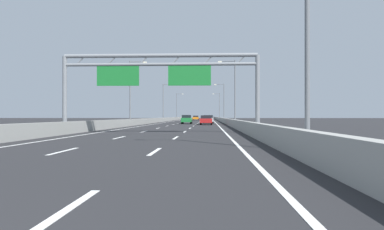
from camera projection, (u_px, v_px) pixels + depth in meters
The scene contains 53 objects.
ground_plane at pixel (195, 121), 101.84m from camera, with size 260.00×260.00×0.00m, color #262628.
lane_dash_left_1 at pixel (64, 151), 14.52m from camera, with size 0.16×3.00×0.01m, color white.
lane_dash_left_2 at pixel (119, 138), 23.51m from camera, with size 0.16×3.00×0.01m, color white.
lane_dash_left_3 at pixel (144, 132), 32.50m from camera, with size 0.16×3.00×0.01m, color white.
lane_dash_left_4 at pixel (158, 128), 41.49m from camera, with size 0.16×3.00×0.01m, color white.
lane_dash_left_5 at pixel (167, 126), 50.48m from camera, with size 0.16×3.00×0.01m, color white.
lane_dash_left_6 at pixel (173, 124), 59.47m from camera, with size 0.16×3.00×0.01m, color white.
lane_dash_left_7 at pixel (178, 123), 68.46m from camera, with size 0.16×3.00×0.01m, color white.
lane_dash_left_8 at pixel (182, 122), 77.45m from camera, with size 0.16×3.00×0.01m, color white.
lane_dash_left_9 at pixel (184, 122), 86.44m from camera, with size 0.16×3.00×0.01m, color white.
lane_dash_left_10 at pixel (187, 121), 95.43m from camera, with size 0.16×3.00×0.01m, color white.
lane_dash_left_11 at pixel (189, 121), 104.42m from camera, with size 0.16×3.00×0.01m, color white.
lane_dash_left_12 at pixel (190, 120), 113.41m from camera, with size 0.16×3.00×0.01m, color white.
lane_dash_left_13 at pixel (192, 120), 122.40m from camera, with size 0.16×3.00×0.01m, color white.
lane_dash_left_14 at pixel (193, 120), 131.40m from camera, with size 0.16×3.00×0.01m, color white.
lane_dash_left_15 at pixel (194, 119), 140.39m from camera, with size 0.16×3.00×0.01m, color white.
lane_dash_left_16 at pixel (195, 119), 149.38m from camera, with size 0.16×3.00×0.01m, color white.
lane_dash_left_17 at pixel (196, 119), 158.37m from camera, with size 0.16×3.00×0.01m, color white.
lane_dash_right_0 at pixel (64, 212), 5.36m from camera, with size 0.16×3.00×0.01m, color white.
lane_dash_right_1 at pixel (155, 152), 14.35m from camera, with size 0.16×3.00×0.01m, color white.
lane_dash_right_2 at pixel (176, 138), 23.34m from camera, with size 0.16×3.00×0.01m, color white.
lane_dash_right_3 at pixel (185, 132), 32.33m from camera, with size 0.16×3.00×0.01m, color white.
lane_dash_right_4 at pixel (190, 128), 41.33m from camera, with size 0.16×3.00×0.01m, color white.
lane_dash_right_5 at pixel (193, 126), 50.32m from camera, with size 0.16×3.00×0.01m, color white.
lane_dash_right_6 at pixel (196, 124), 59.31m from camera, with size 0.16×3.00×0.01m, color white.
lane_dash_right_7 at pixel (198, 123), 68.30m from camera, with size 0.16×3.00×0.01m, color white.
lane_dash_right_8 at pixel (199, 122), 77.29m from camera, with size 0.16×3.00×0.01m, color white.
lane_dash_right_9 at pixel (200, 122), 86.28m from camera, with size 0.16×3.00×0.01m, color white.
lane_dash_right_10 at pixel (201, 121), 95.27m from camera, with size 0.16×3.00×0.01m, color white.
lane_dash_right_11 at pixel (201, 121), 104.26m from camera, with size 0.16×3.00×0.01m, color white.
lane_dash_right_12 at pixel (202, 120), 113.25m from camera, with size 0.16×3.00×0.01m, color white.
lane_dash_right_13 at pixel (203, 120), 122.24m from camera, with size 0.16×3.00×0.01m, color white.
lane_dash_right_14 at pixel (203, 120), 131.23m from camera, with size 0.16×3.00×0.01m, color white.
lane_dash_right_15 at pixel (203, 119), 140.22m from camera, with size 0.16×3.00×0.01m, color white.
lane_dash_right_16 at pixel (204, 119), 149.21m from camera, with size 0.16×3.00×0.01m, color white.
lane_dash_right_17 at pixel (204, 119), 158.20m from camera, with size 0.16×3.00×0.01m, color white.
edge_line_left at pixel (171, 121), 90.10m from camera, with size 0.16×176.00×0.01m, color white.
edge_line_right at pixel (214, 122), 89.62m from camera, with size 0.16×176.00×0.01m, color white.
barrier_left at pixel (173, 119), 112.15m from camera, with size 0.45×220.00×0.95m.
barrier_right at pixel (219, 119), 111.52m from camera, with size 0.45×220.00×0.95m.
sign_gantry at pixel (158, 73), 29.52m from camera, with size 15.82×0.36×6.36m.
streetlamp_right_near at pixel (301, 12), 14.32m from camera, with size 2.58×0.28×9.50m.
streetlamp_left_mid at pixel (132, 89), 54.49m from camera, with size 2.58×0.28×9.50m.
streetlamp_right_mid at pixel (233, 88), 53.81m from camera, with size 2.58×0.28×9.50m.
streetlamp_left_far at pixel (164, 100), 93.98m from camera, with size 2.58×0.28×9.50m.
streetlamp_right_far at pixel (223, 100), 93.30m from camera, with size 2.58×0.28×9.50m.
streetlamp_left_distant at pixel (177, 105), 133.47m from camera, with size 2.58×0.28×9.50m.
streetlamp_right_distant at pixel (219, 105), 132.79m from camera, with size 2.58×0.28×9.50m.
white_car at pixel (208, 118), 110.18m from camera, with size 1.74×4.50×1.54m.
silver_car at pixel (208, 119), 68.07m from camera, with size 1.88×4.56×1.51m.
orange_car at pixel (196, 118), 116.68m from camera, with size 1.84×4.27×1.45m.
red_car at pixel (206, 120), 57.68m from camera, with size 1.87×4.30×1.46m.
green_car at pixel (187, 119), 64.32m from camera, with size 1.76×4.31×1.53m.
Camera 1 is at (3.90, -1.78, 1.39)m, focal length 34.67 mm.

